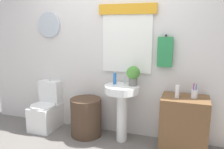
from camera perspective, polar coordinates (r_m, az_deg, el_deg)
back_wall at (r=3.42m, az=0.66°, el=6.75°), size 4.40×0.18×2.60m
toilet at (r=3.88m, az=-15.84°, el=-8.54°), size 0.38×0.51×0.76m
laundry_hamper at (r=3.51m, az=-6.42°, el=-10.40°), size 0.46×0.46×0.56m
pedestal_sink at (r=3.22m, az=2.44°, el=-6.47°), size 0.48×0.48×0.81m
faucet at (r=3.26m, az=3.08°, el=-1.40°), size 0.03×0.03×0.10m
wooden_cabinet at (r=3.18m, az=17.29°, el=-11.70°), size 0.58×0.44×0.72m
soap_bottle at (r=3.22m, az=0.69°, el=-1.01°), size 0.05×0.05×0.16m
potted_plant at (r=3.14m, az=5.25°, el=0.01°), size 0.18×0.18×0.27m
lotion_bottle at (r=3.00m, az=15.83°, el=-4.05°), size 0.05×0.05×0.16m
toothbrush_cup at (r=3.07m, az=19.68°, el=-4.51°), size 0.08×0.08×0.19m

